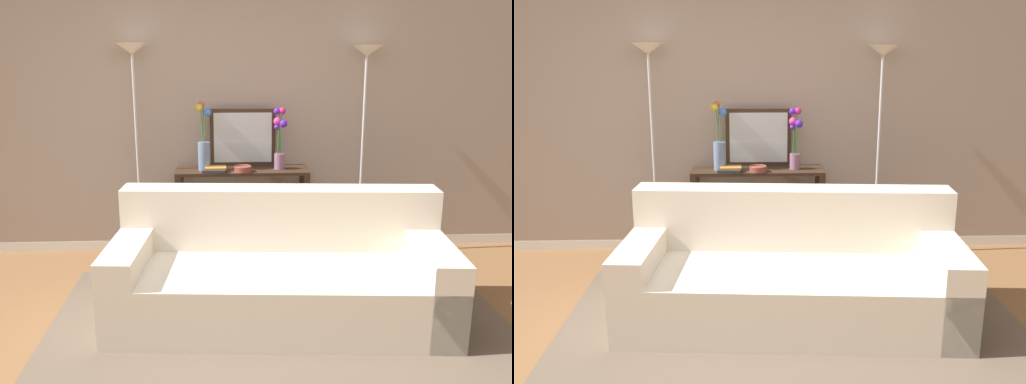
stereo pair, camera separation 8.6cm
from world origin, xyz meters
TOP-DOWN VIEW (x-y plane):
  - back_wall at (0.00, 2.38)m, footprint 12.00×0.15m
  - area_rug at (0.47, 0.72)m, footprint 3.20×2.04m
  - couch at (0.47, 0.89)m, footprint 2.39×1.14m
  - console_table at (0.24, 2.08)m, footprint 1.17×0.36m
  - floor_lamp_left at (-0.68, 2.12)m, footprint 0.28×0.28m
  - floor_lamp_right at (1.33, 2.12)m, footprint 0.28×0.28m
  - wall_mirror at (0.26, 2.23)m, footprint 0.59×0.02m
  - vase_tall_flowers at (-0.09, 2.05)m, footprint 0.14×0.11m
  - vase_short_flowers at (0.58, 2.08)m, footprint 0.12×0.12m
  - fruit_bowl at (0.25, 1.97)m, footprint 0.15×0.15m
  - book_stack at (0.00, 1.99)m, footprint 0.21×0.18m
  - book_row_under_console at (-0.08, 2.08)m, footprint 0.29×0.18m

SIDE VIEW (x-z plane):
  - area_rug at x=0.47m, z-range 0.00..0.01m
  - book_row_under_console at x=-0.08m, z-range -0.01..0.12m
  - couch at x=0.47m, z-range -0.13..0.75m
  - console_table at x=0.24m, z-range 0.15..0.98m
  - book_stack at x=0.00m, z-range 0.83..0.87m
  - fruit_bowl at x=0.25m, z-range 0.83..0.88m
  - vase_tall_flowers at x=-0.09m, z-range 0.74..1.34m
  - vase_short_flowers at x=0.58m, z-range 0.81..1.35m
  - wall_mirror at x=0.26m, z-range 0.83..1.35m
  - back_wall at x=0.00m, z-range 0.00..2.61m
  - floor_lamp_right at x=1.33m, z-range 0.54..2.45m
  - floor_lamp_left at x=-0.68m, z-range 0.55..2.47m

